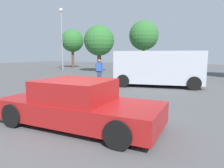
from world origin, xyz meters
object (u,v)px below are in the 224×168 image
at_px(dog, 87,96).
at_px(light_post_mid, 62,30).
at_px(van_white, 158,67).
at_px(pedestrian, 99,69).
at_px(sedan_foreground, 78,105).

bearing_deg(dog, light_post_mid, -136.77).
relative_size(van_white, light_post_mid, 0.74).
relative_size(dog, pedestrian, 0.39).
bearing_deg(van_white, dog, 61.94).
relative_size(sedan_foreground, pedestrian, 2.81).
height_order(van_white, light_post_mid, light_post_mid).
relative_size(pedestrian, light_post_mid, 0.22).
bearing_deg(pedestrian, light_post_mid, 48.47).
relative_size(sedan_foreground, light_post_mid, 0.61).
xyz_separation_m(sedan_foreground, pedestrian, (-3.82, 7.67, 0.38)).
bearing_deg(van_white, sedan_foreground, 77.32).
xyz_separation_m(van_white, pedestrian, (-3.97, -0.35, -0.20)).
height_order(sedan_foreground, van_white, van_white).
distance_m(pedestrian, light_post_mid, 13.03).
relative_size(dog, van_white, 0.12).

